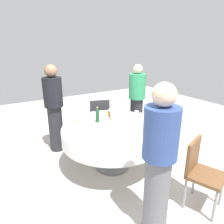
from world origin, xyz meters
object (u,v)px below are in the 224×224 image
Objects in this scene: chair_left at (200,169)px; bottle_clear_front at (140,121)px; wine_glass_north at (121,124)px; person_front at (54,107)px; plate_east at (121,120)px; person_rear at (137,101)px; bottle_clear_outer at (108,123)px; plate_right at (91,126)px; person_outer at (159,161)px; wine_glass_far at (148,131)px; dining_table at (112,134)px; bottle_dark_green_far at (148,123)px; bottle_dark_green_north at (97,115)px; plate_near at (76,122)px; chair_mid at (99,115)px; bottle_brown_rear at (109,117)px; wine_glass_mid at (137,113)px.

bottle_clear_front is at bearing -100.97° from chair_left.
wine_glass_north is 0.10× the size of person_front.
person_front is at bearing -50.35° from plate_east.
bottle_clear_outer is at bearing -88.20° from person_rear.
plate_right is 1.42m from person_outer.
dining_table is at bearing -74.22° from wine_glass_far.
dining_table is 1.00× the size of person_rear.
person_outer is (0.59, 0.84, 0.01)m from bottle_dark_green_far.
wine_glass_far is 0.09× the size of person_rear.
person_front reaches higher than wine_glass_north.
wine_glass_far reaches higher than chair_left.
chair_left is at bearing 114.58° from wine_glass_north.
bottle_clear_outer is 1.13m from person_outer.
chair_left is at bearing 111.52° from bottle_dark_green_north.
plate_near is 0.27× the size of chair_mid.
plate_right is at bearing -77.00° from person_outer.
bottle_clear_front reaches higher than plate_near.
bottle_clear_front is 1.03m from plate_near.
plate_east is at bearing 178.82° from bottle_brown_rear.
bottle_clear_front is at bearing 171.34° from wine_glass_north.
person_outer reaches higher than plate_near.
bottle_clear_outer is at bearing 56.95° from bottle_brown_rear.
plate_right is 0.26× the size of chair_left.
wine_glass_mid is 0.65× the size of plate_right.
wine_glass_far is 0.63× the size of plate_near.
plate_right is at bearing -4.42° from plate_east.
person_front is 2.60m from chair_left.
wine_glass_far is at bearing -66.44° from person_rear.
plate_east is at bearing -13.65° from wine_glass_mid.
chair_left is at bearing 114.28° from wine_glass_far.
person_outer is 1.04× the size of person_rear.
person_front reaches higher than chair_left.
wine_glass_mid is (-0.30, -0.65, 0.01)m from wine_glass_far.
chair_left is at bearing 89.37° from wine_glass_mid.
wine_glass_mid is (-0.49, -0.01, 0.26)m from dining_table.
bottle_dark_green_north and bottle_dark_green_far have the same top height.
bottle_brown_rear is 0.28× the size of chair_mid.
person_front is at bearing -160.71° from chair_mid.
plate_east is at bearing 155.76° from plate_near.
plate_right is (0.29, -0.04, -0.10)m from bottle_brown_rear.
person_outer is at bearing 85.32° from bottle_dark_green_north.
bottle_clear_front is at bearing -111.40° from wine_glass_far.
person_outer is (0.13, 1.54, 0.01)m from bottle_dark_green_north.
chair_left is at bearing 120.46° from bottle_clear_outer.
bottle_clear_front is at bearing 145.88° from plate_right.
bottle_dark_green_far is 1.35m from person_rear.
wine_glass_far is 0.09× the size of person_front.
plate_near is (0.93, -0.37, -0.10)m from wine_glass_mid.
bottle_dark_green_north is at bearing -61.59° from dining_table.
bottle_clear_front is 1.23m from person_rear.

